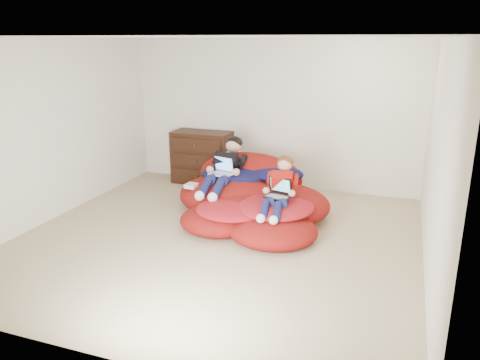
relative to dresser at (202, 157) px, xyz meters
The scene contains 9 objects.
room_shell 2.54m from the dresser, 61.68° to the right, with size 5.10×5.10×2.77m.
dresser is the anchor object (origin of this frame).
beanbag_pile 1.86m from the dresser, 43.70° to the right, with size 2.30×2.29×0.84m.
cream_pillow 0.92m from the dresser, 29.85° to the right, with size 0.42×0.27×0.27m, color beige.
older_boy 1.41m from the dresser, 51.27° to the right, with size 0.37×1.31×0.70m.
younger_boy 2.50m from the dresser, 41.68° to the right, with size 0.34×1.01×0.67m.
laptop_white 1.52m from the dresser, 54.69° to the right, with size 0.36×0.34×0.23m.
laptop_black 2.54m from the dresser, 42.74° to the right, with size 0.37×0.35×0.24m.
power_adapter 1.55m from the dresser, 71.83° to the right, with size 0.16×0.16×0.06m, color silver.
Camera 1 is at (2.14, -5.16, 2.48)m, focal length 35.00 mm.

